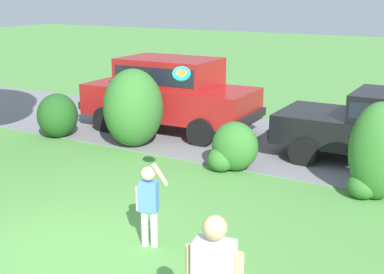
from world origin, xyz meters
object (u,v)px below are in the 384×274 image
(parked_sedan, at_px, (383,125))
(parked_suv, at_px, (170,90))
(frisbee, at_px, (181,74))
(child_thrower, at_px, (149,200))

(parked_sedan, bearing_deg, parked_suv, 178.64)
(parked_suv, height_order, frisbee, frisbee)
(parked_suv, relative_size, frisbee, 14.57)
(parked_suv, relative_size, child_thrower, 3.70)
(parked_sedan, relative_size, parked_suv, 0.93)
(parked_suv, bearing_deg, child_thrower, -60.39)
(parked_sedan, distance_m, frisbee, 5.20)
(parked_suv, bearing_deg, parked_sedan, -1.36)
(parked_sedan, height_order, child_thrower, parked_sedan)
(parked_sedan, xyz_separation_m, child_thrower, (-2.14, -5.59, -0.13))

